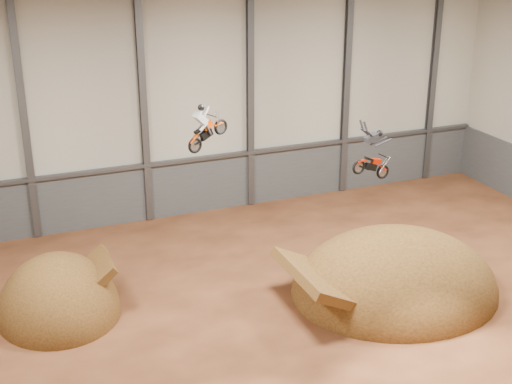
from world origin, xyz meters
The scene contains 14 objects.
floor centered at (0.00, 0.00, 0.00)m, with size 40.00×40.00×0.00m, color #4A2413.
back_wall centered at (0.00, 15.00, 7.00)m, with size 40.00×0.10×14.00m, color beige.
ceiling centered at (0.00, 0.00, 14.00)m, with size 40.00×40.00×0.00m, color black.
lower_band_back centered at (0.00, 14.90, 1.75)m, with size 39.80×0.18×3.50m, color #4A4D50.
steel_rail centered at (0.00, 14.75, 3.55)m, with size 39.80×0.35×0.20m, color #47494F.
steel_column_1 centered at (-10.00, 14.80, 7.00)m, with size 0.40×0.36×13.90m, color #47494F.
steel_column_2 centered at (-3.33, 14.80, 7.00)m, with size 0.40×0.36×13.90m, color #47494F.
steel_column_3 centered at (3.33, 14.80, 7.00)m, with size 0.40×0.36×13.90m, color #47494F.
steel_column_4 centered at (10.00, 14.80, 7.00)m, with size 0.40×0.36×13.90m, color #47494F.
steel_column_5 centered at (16.67, 14.80, 7.00)m, with size 0.40×0.36×13.90m, color #47494F.
takeoff_ramp centered at (-10.00, 5.49, 0.00)m, with size 5.65×6.52×5.65m, color #442911.
landing_ramp centered at (5.70, 1.39, 0.00)m, with size 10.48×9.27×6.04m, color #442911.
fmx_rider_a centered at (-2.99, 3.56, 9.12)m, with size 2.23×0.85×2.02m, color #C33B05, non-canonical shape.
fmx_rider_b centered at (5.51, 4.11, 6.53)m, with size 3.12×0.89×2.67m, color #B51400, non-canonical shape.
Camera 1 is at (-12.40, -25.01, 17.36)m, focal length 50.00 mm.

